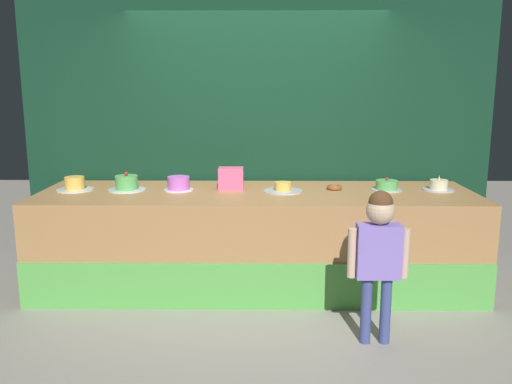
# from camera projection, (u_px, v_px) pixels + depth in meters

# --- Properties ---
(ground_plane) EXTENTS (12.00, 12.00, 0.00)m
(ground_plane) POSITION_uv_depth(u_px,v_px,m) (256.00, 309.00, 4.44)
(ground_plane) COLOR gray
(stage_platform) EXTENTS (3.88, 1.14, 0.87)m
(stage_platform) POSITION_uv_depth(u_px,v_px,m) (257.00, 239.00, 4.90)
(stage_platform) COLOR #B27F4C
(stage_platform) RESTS_ON ground_plane
(curtain_backdrop) EXTENTS (4.61, 0.08, 3.17)m
(curtain_backdrop) POSITION_uv_depth(u_px,v_px,m) (257.00, 108.00, 5.33)
(curtain_backdrop) COLOR #113823
(curtain_backdrop) RESTS_ON ground_plane
(child_figure) EXTENTS (0.43, 0.20, 1.11)m
(child_figure) POSITION_uv_depth(u_px,v_px,m) (379.00, 246.00, 3.73)
(child_figure) COLOR #3F4C8C
(child_figure) RESTS_ON ground_plane
(pink_box) EXTENTS (0.23, 0.17, 0.20)m
(pink_box) POSITION_uv_depth(u_px,v_px,m) (231.00, 178.00, 4.92)
(pink_box) COLOR #ED5F91
(pink_box) RESTS_ON stage_platform
(donut) EXTENTS (0.14, 0.14, 0.04)m
(donut) POSITION_uv_depth(u_px,v_px,m) (334.00, 187.00, 4.92)
(donut) COLOR brown
(donut) RESTS_ON stage_platform
(cake_far_left) EXTENTS (0.33, 0.33, 0.12)m
(cake_far_left) POSITION_uv_depth(u_px,v_px,m) (75.00, 185.00, 4.89)
(cake_far_left) COLOR silver
(cake_far_left) RESTS_ON stage_platform
(cake_left) EXTENTS (0.34, 0.34, 0.17)m
(cake_left) POSITION_uv_depth(u_px,v_px,m) (127.00, 184.00, 4.88)
(cake_left) COLOR silver
(cake_left) RESTS_ON stage_platform
(cake_center_left) EXTENTS (0.27, 0.27, 0.13)m
(cake_center_left) POSITION_uv_depth(u_px,v_px,m) (179.00, 184.00, 4.88)
(cake_center_left) COLOR white
(cake_center_left) RESTS_ON stage_platform
(cake_center_right) EXTENTS (0.35, 0.35, 0.09)m
(cake_center_right) POSITION_uv_depth(u_px,v_px,m) (283.00, 188.00, 4.83)
(cake_center_right) COLOR silver
(cake_center_right) RESTS_ON stage_platform
(cake_right) EXTENTS (0.28, 0.28, 0.12)m
(cake_right) POSITION_uv_depth(u_px,v_px,m) (387.00, 186.00, 4.89)
(cake_right) COLOR silver
(cake_right) RESTS_ON stage_platform
(cake_far_right) EXTENTS (0.28, 0.28, 0.14)m
(cake_far_right) POSITION_uv_depth(u_px,v_px,m) (439.00, 186.00, 4.89)
(cake_far_right) COLOR silver
(cake_far_right) RESTS_ON stage_platform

